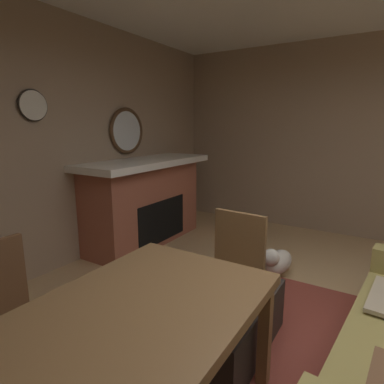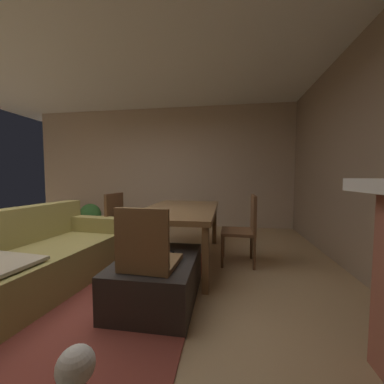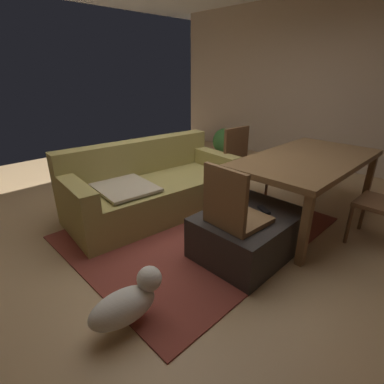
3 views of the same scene
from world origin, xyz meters
name	(u,v)px [view 1 (image 1 of 3)]	position (x,y,z in m)	size (l,w,h in m)	color
wall_back_fireplace_side	(22,146)	(0.00, -3.04, 1.40)	(6.95, 0.12, 2.80)	#9E846B
wall_left	(382,140)	(-3.27, 0.00, 1.40)	(0.12, 6.48, 2.80)	#9E846B
area_rug	(304,378)	(-0.04, -0.20, 0.01)	(2.60, 2.00, 0.01)	brown
fireplace	(145,201)	(-1.42, -2.67, 0.59)	(2.00, 0.76, 1.16)	#9E5642
round_wall_mirror	(127,131)	(-1.42, -2.95, 1.53)	(0.62, 0.05, 0.62)	#4C331E
ottoman_coffee_table	(216,320)	(-0.04, -0.85, 0.20)	(0.98, 0.72, 0.41)	#2D2826
tv_remote	(201,300)	(0.10, -0.90, 0.42)	(0.05, 0.16, 0.02)	black
dining_table	(106,344)	(1.00, -0.86, 0.67)	(1.84, 0.98, 0.74)	brown
dining_chair_west	(233,265)	(-0.32, -0.85, 0.52)	(0.47, 0.47, 0.93)	brown
dining_chair_south	(1,313)	(1.00, -1.74, 0.52)	(0.45, 0.45, 0.93)	brown
small_dog	(277,261)	(-1.33, -0.79, 0.19)	(0.54, 0.28, 0.33)	silver
wall_clock	(33,105)	(-0.11, -2.95, 1.80)	(0.31, 0.03, 0.31)	silver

